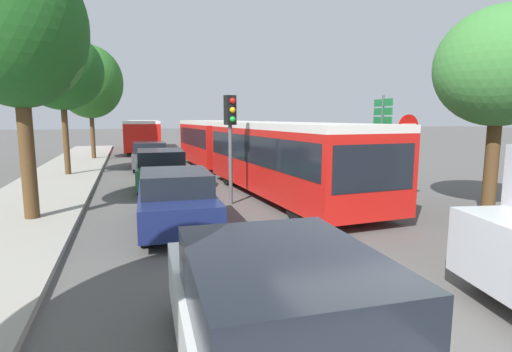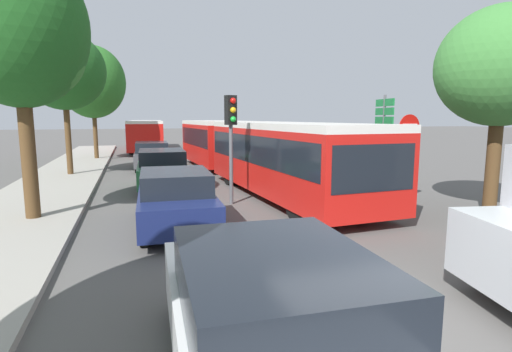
# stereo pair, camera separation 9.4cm
# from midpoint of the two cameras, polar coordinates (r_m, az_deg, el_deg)

# --- Properties ---
(ground_plane) EXTENTS (200.00, 200.00, 0.00)m
(ground_plane) POSITION_cam_midpoint_polar(r_m,az_deg,el_deg) (5.44, 19.37, -22.20)
(ground_plane) COLOR #565451
(kerb_strip_left) EXTENTS (3.20, 41.05, 0.14)m
(kerb_strip_left) POSITION_cam_midpoint_polar(r_m,az_deg,el_deg) (19.61, -26.38, -0.31)
(kerb_strip_left) COLOR #9E998E
(kerb_strip_left) RESTS_ON ground
(articulated_bus) EXTENTS (3.57, 17.33, 2.56)m
(articulated_bus) POSITION_cam_midpoint_polar(r_m,az_deg,el_deg) (17.14, -1.28, 4.17)
(articulated_bus) COLOR red
(articulated_bus) RESTS_ON ground
(city_bus_rear) EXTENTS (3.14, 11.63, 2.48)m
(city_bus_rear) POSITION_cam_midpoint_polar(r_m,az_deg,el_deg) (34.77, -15.87, 5.90)
(city_bus_rear) COLOR red
(city_bus_rear) RESTS_ON ground
(queued_car_white) EXTENTS (2.02, 4.42, 1.51)m
(queued_car_white) POSITION_cam_midpoint_polar(r_m,az_deg,el_deg) (4.05, 2.71, -20.53)
(queued_car_white) COLOR white
(queued_car_white) RESTS_ON ground
(queued_car_navy) EXTENTS (1.93, 4.21, 1.44)m
(queued_car_navy) POSITION_cam_midpoint_polar(r_m,az_deg,el_deg) (10.04, -11.67, -3.27)
(queued_car_navy) COLOR navy
(queued_car_navy) RESTS_ON ground
(queued_car_green) EXTENTS (2.01, 4.38, 1.50)m
(queued_car_green) POSITION_cam_midpoint_polar(r_m,az_deg,el_deg) (15.84, -13.58, 0.99)
(queued_car_green) COLOR #236638
(queued_car_green) RESTS_ON ground
(queued_car_graphite) EXTENTS (1.94, 4.23, 1.45)m
(queued_car_graphite) POSITION_cam_midpoint_polar(r_m,az_deg,el_deg) (21.94, -15.04, 2.85)
(queued_car_graphite) COLOR #47474C
(queued_car_graphite) RESTS_ON ground
(traffic_light) EXTENTS (0.38, 0.39, 3.40)m
(traffic_light) POSITION_cam_midpoint_polar(r_m,az_deg,el_deg) (12.43, -3.88, 7.29)
(traffic_light) COLOR #56595E
(traffic_light) RESTS_ON ground
(no_entry_sign) EXTENTS (0.70, 0.08, 2.82)m
(no_entry_sign) POSITION_cam_midpoint_polar(r_m,az_deg,el_deg) (13.04, 20.61, 4.09)
(no_entry_sign) COLOR #56595E
(no_entry_sign) RESTS_ON ground
(direction_sign_post) EXTENTS (0.24, 1.40, 3.60)m
(direction_sign_post) POSITION_cam_midpoint_polar(r_m,az_deg,el_deg) (16.54, 17.44, 7.43)
(direction_sign_post) COLOR #56595E
(direction_sign_post) RESTS_ON ground
(tree_left_mid) EXTENTS (3.32, 3.32, 6.87)m
(tree_left_mid) POSITION_cam_midpoint_polar(r_m,az_deg,el_deg) (11.86, -30.75, 17.26)
(tree_left_mid) COLOR #51381E
(tree_left_mid) RESTS_ON ground
(tree_left_far) EXTENTS (3.63, 3.63, 6.56)m
(tree_left_far) POSITION_cam_midpoint_polar(r_m,az_deg,el_deg) (20.33, -26.19, 13.35)
(tree_left_far) COLOR #51381E
(tree_left_far) RESTS_ON ground
(tree_left_distant) EXTENTS (4.04, 4.04, 7.20)m
(tree_left_distant) POSITION_cam_midpoint_polar(r_m,az_deg,el_deg) (27.72, -22.81, 12.04)
(tree_left_distant) COLOR #51381E
(tree_left_distant) RESTS_ON ground
(tree_right_near) EXTENTS (3.37, 3.37, 5.67)m
(tree_right_near) POSITION_cam_midpoint_polar(r_m,az_deg,el_deg) (12.85, 30.91, 12.79)
(tree_right_near) COLOR #51381E
(tree_right_near) RESTS_ON ground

